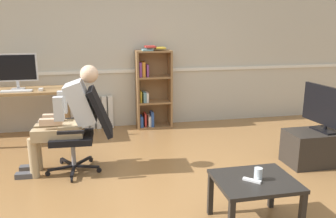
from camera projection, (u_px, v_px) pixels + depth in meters
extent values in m
plane|color=olive|center=(171.00, 200.00, 3.37)|extent=(18.00, 18.00, 0.00)
cube|color=beige|center=(136.00, 44.00, 5.55)|extent=(12.00, 0.10, 2.70)
cube|color=white|center=(137.00, 71.00, 5.59)|extent=(12.00, 0.03, 0.05)
cube|color=#9E7547|center=(66.00, 119.00, 4.87)|extent=(0.06, 0.06, 0.72)
cube|color=#9E7547|center=(68.00, 110.00, 5.32)|extent=(0.06, 0.06, 0.72)
cube|color=#9E7547|center=(20.00, 91.00, 4.88)|extent=(1.31, 0.56, 0.04)
cube|color=silver|center=(18.00, 89.00, 4.93)|extent=(0.18, 0.14, 0.01)
cube|color=silver|center=(18.00, 85.00, 4.93)|extent=(0.04, 0.02, 0.10)
cube|color=silver|center=(16.00, 67.00, 4.87)|extent=(0.57, 0.02, 0.39)
cube|color=black|center=(16.00, 68.00, 4.86)|extent=(0.53, 0.00, 0.35)
cube|color=white|center=(16.00, 91.00, 4.74)|extent=(0.41, 0.12, 0.02)
cube|color=white|center=(41.00, 89.00, 4.82)|extent=(0.06, 0.10, 0.03)
cube|color=olive|center=(137.00, 90.00, 5.50)|extent=(0.03, 0.28, 1.26)
cube|color=olive|center=(170.00, 89.00, 5.61)|extent=(0.03, 0.28, 1.26)
cube|color=olive|center=(152.00, 88.00, 5.69)|extent=(0.53, 0.02, 1.26)
cube|color=olive|center=(154.00, 126.00, 5.71)|extent=(0.50, 0.28, 0.03)
cube|color=olive|center=(154.00, 102.00, 5.61)|extent=(0.50, 0.28, 0.03)
cube|color=olive|center=(154.00, 77.00, 5.51)|extent=(0.50, 0.28, 0.03)
cube|color=olive|center=(153.00, 51.00, 5.41)|extent=(0.50, 0.28, 0.03)
cube|color=#2D519E|center=(141.00, 121.00, 5.63)|extent=(0.05, 0.19, 0.18)
cube|color=gold|center=(141.00, 96.00, 5.55)|extent=(0.02, 0.19, 0.17)
cube|color=#89428E|center=(140.00, 69.00, 5.44)|extent=(0.04, 0.19, 0.23)
cube|color=red|center=(145.00, 119.00, 5.65)|extent=(0.03, 0.19, 0.22)
cube|color=#6699A3|center=(144.00, 97.00, 5.55)|extent=(0.05, 0.19, 0.16)
cube|color=orange|center=(143.00, 69.00, 5.44)|extent=(0.05, 0.19, 0.23)
cube|color=white|center=(149.00, 121.00, 5.67)|extent=(0.05, 0.19, 0.17)
cube|color=white|center=(147.00, 97.00, 5.56)|extent=(0.03, 0.19, 0.15)
cube|color=#89428E|center=(147.00, 70.00, 5.47)|extent=(0.03, 0.19, 0.19)
cube|color=#2D519E|center=(152.00, 119.00, 5.65)|extent=(0.04, 0.19, 0.24)
cube|color=#6699A3|center=(147.00, 50.00, 5.36)|extent=(0.16, 0.22, 0.02)
cube|color=gold|center=(160.00, 48.00, 5.41)|extent=(0.16, 0.22, 0.02)
cube|color=red|center=(150.00, 47.00, 5.35)|extent=(0.16, 0.22, 0.02)
cube|color=white|center=(67.00, 114.00, 5.48)|extent=(0.07, 0.08, 0.53)
cube|color=white|center=(73.00, 114.00, 5.50)|extent=(0.07, 0.08, 0.53)
cube|color=white|center=(80.00, 113.00, 5.52)|extent=(0.07, 0.08, 0.53)
cube|color=white|center=(86.00, 113.00, 5.54)|extent=(0.07, 0.08, 0.53)
cube|color=white|center=(92.00, 113.00, 5.56)|extent=(0.07, 0.08, 0.53)
cube|color=white|center=(98.00, 113.00, 5.58)|extent=(0.07, 0.08, 0.53)
cube|color=white|center=(105.00, 112.00, 5.60)|extent=(0.07, 0.08, 0.53)
cube|color=white|center=(111.00, 112.00, 5.62)|extent=(0.07, 0.08, 0.53)
cube|color=black|center=(73.00, 171.00, 3.86)|extent=(0.05, 0.30, 0.02)
cylinder|color=black|center=(72.00, 180.00, 3.73)|extent=(0.02, 0.06, 0.06)
cube|color=black|center=(87.00, 166.00, 3.99)|extent=(0.29, 0.14, 0.02)
cylinder|color=black|center=(99.00, 170.00, 3.97)|extent=(0.06, 0.04, 0.06)
cube|color=black|center=(83.00, 161.00, 4.14)|extent=(0.21, 0.26, 0.02)
cylinder|color=black|center=(91.00, 160.00, 4.28)|extent=(0.05, 0.06, 0.06)
cube|color=black|center=(68.00, 162.00, 4.11)|extent=(0.20, 0.27, 0.02)
cylinder|color=black|center=(62.00, 162.00, 4.22)|extent=(0.05, 0.06, 0.06)
cube|color=black|center=(61.00, 168.00, 3.94)|extent=(0.30, 0.12, 0.02)
cylinder|color=black|center=(48.00, 174.00, 3.88)|extent=(0.06, 0.04, 0.06)
cylinder|color=gray|center=(73.00, 153.00, 3.97)|extent=(0.05, 0.05, 0.30)
cube|color=black|center=(72.00, 138.00, 3.92)|extent=(0.48, 0.48, 0.07)
cube|color=black|center=(100.00, 111.00, 3.90)|extent=(0.28, 0.45, 0.54)
cube|color=black|center=(75.00, 119.00, 4.14)|extent=(0.28, 0.06, 0.03)
cube|color=black|center=(71.00, 132.00, 3.64)|extent=(0.28, 0.06, 0.03)
cube|color=tan|center=(72.00, 129.00, 3.90)|extent=(0.27, 0.35, 0.14)
cube|color=silver|center=(81.00, 103.00, 3.84)|extent=(0.36, 0.35, 0.52)
sphere|color=beige|center=(89.00, 74.00, 3.78)|extent=(0.20, 0.20, 0.20)
cube|color=white|center=(45.00, 121.00, 3.83)|extent=(0.15, 0.04, 0.02)
cube|color=tan|center=(54.00, 130.00, 3.97)|extent=(0.42, 0.15, 0.13)
cylinder|color=tan|center=(37.00, 152.00, 4.00)|extent=(0.10, 0.10, 0.46)
cube|color=#4C4C51|center=(30.00, 168.00, 4.03)|extent=(0.22, 0.10, 0.06)
cube|color=tan|center=(51.00, 135.00, 3.78)|extent=(0.42, 0.15, 0.13)
cylinder|color=tan|center=(34.00, 158.00, 3.81)|extent=(0.10, 0.10, 0.46)
cube|color=#4C4C51|center=(26.00, 175.00, 3.84)|extent=(0.22, 0.10, 0.06)
cube|color=silver|center=(62.00, 102.00, 3.97)|extent=(0.10, 0.08, 0.26)
cube|color=beige|center=(54.00, 117.00, 3.93)|extent=(0.24, 0.08, 0.07)
cube|color=silver|center=(59.00, 109.00, 3.66)|extent=(0.10, 0.08, 0.26)
cube|color=beige|center=(51.00, 122.00, 3.74)|extent=(0.24, 0.08, 0.07)
cube|color=#2D2823|center=(323.00, 147.00, 4.21)|extent=(0.93, 0.43, 0.41)
cube|color=black|center=(325.00, 130.00, 4.15)|extent=(0.23, 0.34, 0.02)
cylinder|color=black|center=(325.00, 127.00, 4.14)|extent=(0.04, 0.04, 0.05)
cube|color=black|center=(328.00, 106.00, 4.08)|extent=(0.12, 0.80, 0.47)
cube|color=white|center=(329.00, 106.00, 4.09)|extent=(0.08, 0.75, 0.43)
cube|color=black|center=(302.00, 216.00, 2.73)|extent=(0.04, 0.04, 0.39)
cube|color=black|center=(272.00, 188.00, 3.19)|extent=(0.04, 0.04, 0.39)
cube|color=black|center=(210.00, 194.00, 3.08)|extent=(0.04, 0.04, 0.39)
cube|color=black|center=(255.00, 181.00, 2.85)|extent=(0.66, 0.55, 0.03)
cylinder|color=silver|center=(258.00, 174.00, 2.82)|extent=(0.07, 0.07, 0.10)
cube|color=white|center=(252.00, 180.00, 2.80)|extent=(0.13, 0.13, 0.02)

